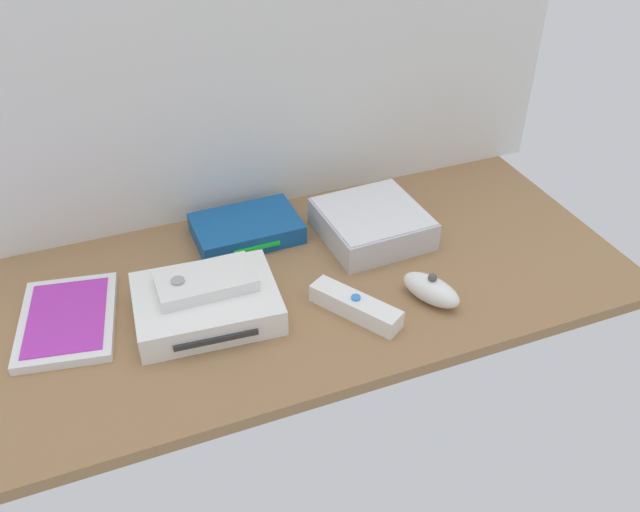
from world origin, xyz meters
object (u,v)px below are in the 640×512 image
(mini_computer, at_px, (372,223))
(game_console, at_px, (207,303))
(game_case, at_px, (68,320))
(remote_classic_pad, at_px, (205,281))
(remote_wand, at_px, (355,306))
(network_router, at_px, (247,228))
(remote_nunchuk, at_px, (431,290))

(mini_computer, bearing_deg, game_console, -162.77)
(game_case, xyz_separation_m, remote_classic_pad, (0.20, -0.04, 0.05))
(remote_wand, bearing_deg, game_case, 129.55)
(network_router, relative_size, remote_wand, 1.25)
(remote_classic_pad, bearing_deg, network_router, 56.72)
(network_router, bearing_deg, remote_classic_pad, -124.50)
(mini_computer, bearing_deg, game_case, -175.32)
(game_console, bearing_deg, remote_classic_pad, 75.25)
(mini_computer, relative_size, remote_classic_pad, 1.23)
(game_case, bearing_deg, game_console, -5.83)
(game_case, relative_size, remote_wand, 1.46)
(game_case, relative_size, network_router, 1.16)
(game_case, bearing_deg, network_router, 31.09)
(remote_nunchuk, bearing_deg, remote_classic_pad, 135.99)
(network_router, xyz_separation_m, remote_wand, (0.09, -0.26, -0.00))
(game_case, bearing_deg, remote_nunchuk, -5.76)
(network_router, relative_size, remote_classic_pad, 1.25)
(game_console, height_order, remote_classic_pad, remote_classic_pad)
(game_case, distance_m, remote_nunchuk, 0.55)
(game_case, bearing_deg, mini_computer, 14.72)
(mini_computer, bearing_deg, remote_nunchuk, -86.81)
(remote_nunchuk, bearing_deg, game_case, 138.21)
(game_case, height_order, remote_nunchuk, remote_nunchuk)
(game_case, distance_m, network_router, 0.33)
(game_console, relative_size, remote_wand, 1.53)
(remote_wand, height_order, remote_nunchuk, remote_nunchuk)
(network_router, height_order, remote_classic_pad, remote_classic_pad)
(mini_computer, xyz_separation_m, remote_classic_pad, (-0.31, -0.09, 0.03))
(game_console, distance_m, game_case, 0.21)
(game_case, xyz_separation_m, remote_wand, (0.41, -0.14, 0.01))
(game_case, bearing_deg, remote_classic_pad, -2.11)
(game_case, relative_size, remote_nunchuk, 1.93)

